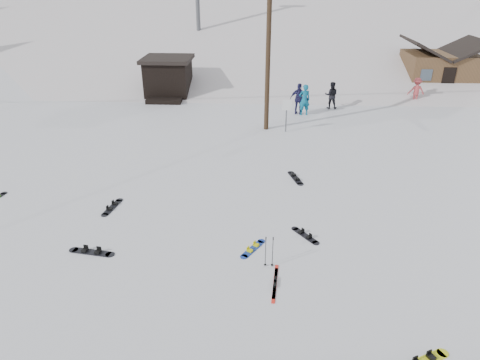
{
  "coord_description": "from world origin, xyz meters",
  "views": [
    {
      "loc": [
        1.76,
        -9.38,
        8.06
      ],
      "look_at": [
        1.02,
        4.33,
        1.4
      ],
      "focal_mm": 32.0,
      "sensor_mm": 36.0,
      "label": 1
    }
  ],
  "objects_px": {
    "hero_snowboard": "(253,248)",
    "utility_pole": "(268,44)",
    "cabin": "(439,70)",
    "hero_skis": "(275,283)"
  },
  "relations": [
    {
      "from": "hero_skis",
      "to": "hero_snowboard",
      "type": "bearing_deg",
      "value": 117.1
    },
    {
      "from": "hero_snowboard",
      "to": "hero_skis",
      "type": "relative_size",
      "value": 0.67
    },
    {
      "from": "hero_snowboard",
      "to": "utility_pole",
      "type": "bearing_deg",
      "value": 29.04
    },
    {
      "from": "utility_pole",
      "to": "cabin",
      "type": "bearing_deg",
      "value": 37.56
    },
    {
      "from": "utility_pole",
      "to": "hero_snowboard",
      "type": "height_order",
      "value": "utility_pole"
    },
    {
      "from": "utility_pole",
      "to": "hero_snowboard",
      "type": "bearing_deg",
      "value": -92.12
    },
    {
      "from": "cabin",
      "to": "hero_skis",
      "type": "xyz_separation_m",
      "value": [
        -12.76,
        -23.56,
        -1.46
      ]
    },
    {
      "from": "cabin",
      "to": "hero_skis",
      "type": "height_order",
      "value": "cabin"
    },
    {
      "from": "cabin",
      "to": "hero_snowboard",
      "type": "height_order",
      "value": "cabin"
    },
    {
      "from": "cabin",
      "to": "hero_snowboard",
      "type": "relative_size",
      "value": 4.72
    }
  ]
}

